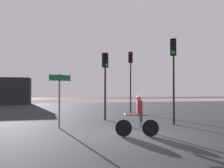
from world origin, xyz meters
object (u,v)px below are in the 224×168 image
object	(u,v)px
traffic_light_center	(105,73)
traffic_light_far_right	(131,71)
traffic_light_near_right	(173,65)
cyclist	(139,115)
direction_sign_post	(60,93)

from	to	relation	value
traffic_light_center	traffic_light_far_right	world-z (taller)	traffic_light_far_right
traffic_light_near_right	cyclist	size ratio (longest dim) A/B	2.74
direction_sign_post	cyclist	size ratio (longest dim) A/B	1.56
traffic_light_center	direction_sign_post	size ratio (longest dim) A/B	1.59
traffic_light_center	traffic_light_near_right	bearing A→B (deg)	112.61
direction_sign_post	cyclist	bearing A→B (deg)	112.31
traffic_light_center	traffic_light_far_right	xyz separation A→B (m)	(3.22, 4.60, 0.57)
traffic_light_far_right	traffic_light_near_right	bearing A→B (deg)	120.58
traffic_light_center	direction_sign_post	distance (m)	4.21
traffic_light_near_right	direction_sign_post	size ratio (longest dim) A/B	1.76
traffic_light_center	direction_sign_post	bearing A→B (deg)	21.62
traffic_light_far_right	traffic_light_near_right	xyz separation A→B (m)	(-0.19, -7.62, -0.29)
traffic_light_far_right	cyclist	size ratio (longest dim) A/B	3.02
traffic_light_far_right	direction_sign_post	world-z (taller)	traffic_light_far_right
traffic_light_far_right	direction_sign_post	distance (m)	9.77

